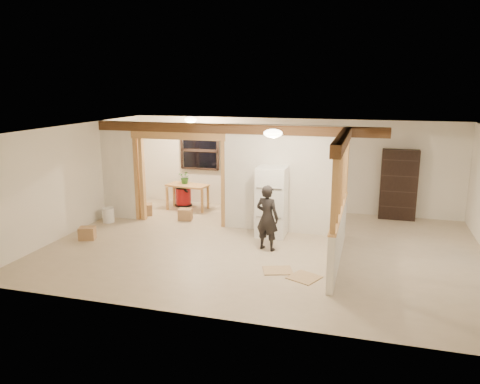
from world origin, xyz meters
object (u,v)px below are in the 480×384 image
(woman, at_px, (267,218))
(bookshelf, at_px, (399,185))
(refrigerator, at_px, (272,202))
(shop_vac, at_px, (183,195))
(work_table, at_px, (188,197))

(woman, xyz_separation_m, bookshelf, (2.71, 3.16, 0.20))
(refrigerator, distance_m, bookshelf, 3.58)
(woman, bearing_deg, bookshelf, -114.17)
(woman, distance_m, bookshelf, 4.17)
(bookshelf, bearing_deg, shop_vac, -177.10)
(refrigerator, bearing_deg, bookshelf, 38.11)
(refrigerator, bearing_deg, shop_vac, 147.21)
(shop_vac, bearing_deg, bookshelf, 2.90)
(refrigerator, relative_size, woman, 1.15)
(work_table, height_order, shop_vac, work_table)
(refrigerator, height_order, woman, refrigerator)
(bookshelf, bearing_deg, refrigerator, -141.89)
(shop_vac, bearing_deg, work_table, -49.46)
(woman, relative_size, shop_vac, 2.17)
(shop_vac, xyz_separation_m, bookshelf, (5.79, 0.29, 0.58))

